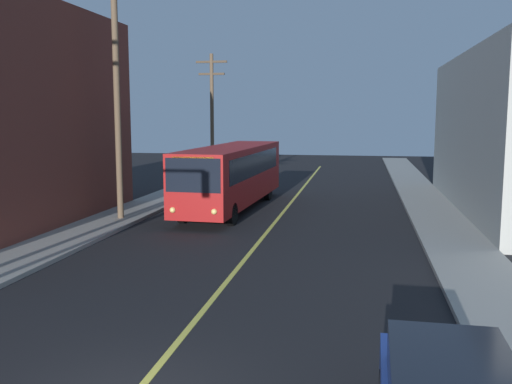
% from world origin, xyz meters
% --- Properties ---
extents(sidewalk_left, '(2.50, 90.00, 0.15)m').
position_xyz_m(sidewalk_left, '(-7.25, 10.00, 0.07)').
color(sidewalk_left, gray).
rests_on(sidewalk_left, ground).
extents(sidewalk_right, '(2.50, 90.00, 0.15)m').
position_xyz_m(sidewalk_right, '(7.25, 10.00, 0.07)').
color(sidewalk_right, gray).
rests_on(sidewalk_right, ground).
extents(lane_stripe_center, '(0.16, 60.00, 0.01)m').
position_xyz_m(lane_stripe_center, '(0.00, 15.00, 0.01)').
color(lane_stripe_center, '#D8CC4C').
rests_on(lane_stripe_center, ground).
extents(city_bus, '(3.08, 12.24, 3.20)m').
position_xyz_m(city_bus, '(-2.69, 19.75, 1.82)').
color(city_bus, maroon).
rests_on(city_bus, ground).
extents(utility_pole_mid, '(2.40, 0.28, 11.72)m').
position_xyz_m(utility_pole_mid, '(-6.93, 15.60, 6.54)').
color(utility_pole_mid, brown).
rests_on(utility_pole_mid, sidewalk_left).
extents(utility_pole_far, '(2.40, 0.28, 9.19)m').
position_xyz_m(utility_pole_far, '(-7.56, 34.30, 5.23)').
color(utility_pole_far, brown).
rests_on(utility_pole_far, sidewalk_left).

